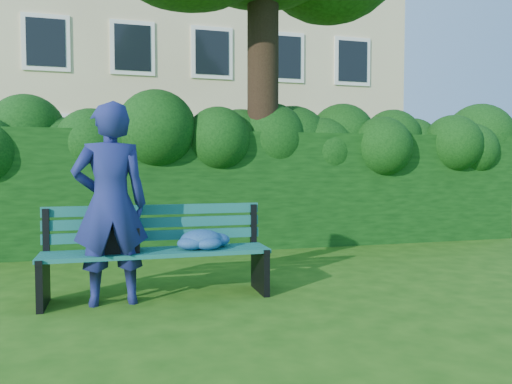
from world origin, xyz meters
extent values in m
plane|color=#1F4E0F|center=(0.00, 0.00, 0.00)|extent=(80.00, 80.00, 0.00)
cube|color=#C6B285|center=(0.00, 14.00, 6.00)|extent=(16.00, 8.00, 12.00)
cube|color=white|center=(-3.60, 9.98, 2.00)|extent=(1.30, 0.08, 1.60)
cube|color=black|center=(-3.60, 9.94, 2.00)|extent=(1.05, 0.04, 1.35)
cube|color=white|center=(-1.20, 9.98, 2.00)|extent=(1.30, 0.08, 1.60)
cube|color=black|center=(-1.20, 9.94, 2.00)|extent=(1.05, 0.04, 1.35)
cube|color=white|center=(1.20, 9.98, 2.00)|extent=(1.30, 0.08, 1.60)
cube|color=black|center=(1.20, 9.94, 2.00)|extent=(1.05, 0.04, 1.35)
cube|color=white|center=(3.60, 9.98, 2.00)|extent=(1.30, 0.08, 1.60)
cube|color=black|center=(3.60, 9.94, 2.00)|extent=(1.05, 0.04, 1.35)
cube|color=white|center=(6.00, 9.98, 2.00)|extent=(1.30, 0.08, 1.60)
cube|color=black|center=(6.00, 9.94, 2.00)|extent=(1.05, 0.04, 1.35)
cube|color=white|center=(-3.60, 9.98, 4.80)|extent=(1.30, 0.08, 1.60)
cube|color=black|center=(-3.60, 9.94, 4.80)|extent=(1.05, 0.04, 1.35)
cube|color=white|center=(-1.20, 9.98, 4.80)|extent=(1.30, 0.08, 1.60)
cube|color=black|center=(-1.20, 9.94, 4.80)|extent=(1.05, 0.04, 1.35)
cube|color=white|center=(1.20, 9.98, 4.80)|extent=(1.30, 0.08, 1.60)
cube|color=black|center=(1.20, 9.94, 4.80)|extent=(1.05, 0.04, 1.35)
cube|color=white|center=(3.60, 9.98, 4.80)|extent=(1.30, 0.08, 1.60)
cube|color=black|center=(3.60, 9.94, 4.80)|extent=(1.05, 0.04, 1.35)
cube|color=white|center=(6.00, 9.98, 4.80)|extent=(1.30, 0.08, 1.60)
cube|color=black|center=(6.00, 9.94, 4.80)|extent=(1.05, 0.04, 1.35)
cube|color=black|center=(0.00, 2.20, 0.90)|extent=(10.00, 1.00, 1.80)
cylinder|color=black|center=(0.50, 2.00, 2.75)|extent=(0.49, 0.49, 5.51)
cube|color=#0F4E41|center=(-1.35, -0.86, 0.45)|extent=(2.16, 0.11, 0.04)
cube|color=#0F4E41|center=(-1.34, -0.74, 0.45)|extent=(2.16, 0.11, 0.04)
cube|color=#0F4E41|center=(-1.34, -0.62, 0.45)|extent=(2.16, 0.11, 0.04)
cube|color=#0F4E41|center=(-1.34, -0.50, 0.45)|extent=(2.16, 0.11, 0.04)
cube|color=#0F4E41|center=(-1.34, -0.42, 0.58)|extent=(2.16, 0.04, 0.10)
cube|color=#0F4E41|center=(-1.34, -0.41, 0.71)|extent=(2.16, 0.04, 0.10)
cube|color=#0F4E41|center=(-1.34, -0.40, 0.84)|extent=(2.16, 0.04, 0.10)
cube|color=black|center=(-2.37, -0.68, 0.22)|extent=(0.06, 0.50, 0.44)
cube|color=black|center=(-2.37, -0.42, 0.65)|extent=(0.06, 0.06, 0.45)
cube|color=black|center=(-2.37, -0.73, 0.44)|extent=(0.06, 0.42, 0.05)
cube|color=black|center=(-0.32, -0.68, 0.22)|extent=(0.06, 0.50, 0.44)
cube|color=black|center=(-0.32, -0.42, 0.65)|extent=(0.06, 0.06, 0.45)
cube|color=black|center=(-0.32, -0.73, 0.44)|extent=(0.06, 0.42, 0.05)
cube|color=white|center=(-1.63, -0.73, 0.48)|extent=(0.18, 0.13, 0.02)
cube|color=black|center=(-1.69, -0.68, 0.59)|extent=(0.36, 0.25, 0.23)
imported|color=navy|center=(-1.77, -0.75, 0.93)|extent=(0.71, 0.49, 1.86)
camera|label=1|loc=(-1.72, -5.52, 1.28)|focal=35.00mm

